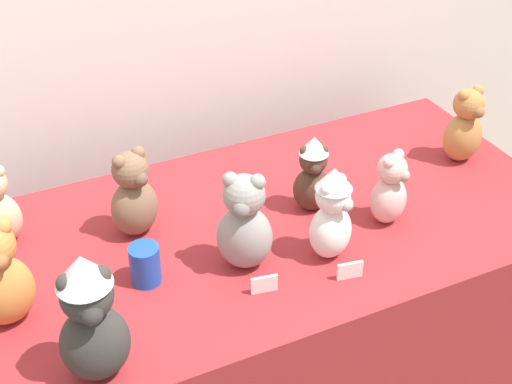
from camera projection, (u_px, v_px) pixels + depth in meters
The scene contains 12 objects.
display_table at pixel (256, 317), 2.29m from camera, with size 1.85×0.89×0.73m, color maroon.
teddy_bear_charcoal at pixel (91, 320), 1.54m from camera, with size 0.16×0.14×0.34m.
teddy_bear_mocha at pixel (133, 196), 1.99m from camera, with size 0.17×0.16×0.27m.
teddy_bear_ash at pixel (244, 224), 1.87m from camera, with size 0.19×0.19×0.29m.
teddy_bear_blush at pixel (390, 190), 2.04m from camera, with size 0.15×0.14×0.23m.
teddy_bear_cocoa at pixel (313, 175), 2.08m from camera, with size 0.14×0.13×0.25m.
teddy_bear_ginger at pixel (0, 277), 1.70m from camera, with size 0.16×0.14×0.29m.
teddy_bear_snow at pixel (332, 214), 1.90m from camera, with size 0.16×0.15×0.28m.
teddy_bear_caramel at pixel (465, 127), 2.31m from camera, with size 0.14×0.13×0.26m.
party_cup_blue at pixel (145, 264), 1.86m from camera, with size 0.08×0.08×0.11m, color blue.
name_card_front_left at pixel (350, 270), 1.88m from camera, with size 0.07×0.01×0.05m, color white.
name_card_front_middle at pixel (264, 284), 1.84m from camera, with size 0.07×0.01×0.05m, color white.
Camera 1 is at (-0.70, -1.24, 2.00)m, focal length 50.61 mm.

